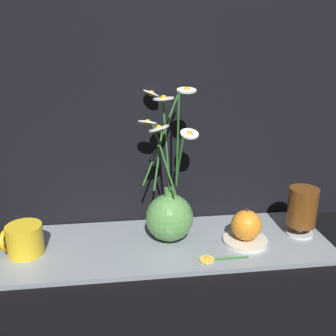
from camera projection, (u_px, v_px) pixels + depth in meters
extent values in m
plane|color=black|center=(167.00, 247.00, 0.96)|extent=(6.00, 6.00, 0.00)
cube|color=gray|center=(167.00, 244.00, 0.96)|extent=(0.83, 0.27, 0.01)
cube|color=black|center=(159.00, 20.00, 0.93)|extent=(1.33, 0.02, 1.10)
sphere|color=#59994C|center=(169.00, 217.00, 0.95)|extent=(0.12, 0.12, 0.12)
cylinder|color=#59994C|center=(169.00, 195.00, 0.93)|extent=(0.03, 0.03, 0.03)
cylinder|color=#336B2D|center=(159.00, 156.00, 0.91)|extent=(0.04, 0.06, 0.16)
cylinder|color=white|center=(148.00, 123.00, 0.90)|extent=(0.06, 0.06, 0.02)
sphere|color=gold|center=(148.00, 123.00, 0.90)|extent=(0.02, 0.02, 0.02)
cylinder|color=#336B2D|center=(178.00, 141.00, 0.89)|extent=(0.01, 0.04, 0.24)
cylinder|color=white|center=(187.00, 90.00, 0.86)|extent=(0.05, 0.05, 0.01)
sphere|color=gold|center=(187.00, 90.00, 0.86)|extent=(0.02, 0.02, 0.02)
cylinder|color=#336B2D|center=(160.00, 141.00, 0.94)|extent=(0.10, 0.04, 0.22)
cylinder|color=white|center=(151.00, 93.00, 0.94)|extent=(0.05, 0.05, 0.02)
sphere|color=gold|center=(151.00, 93.00, 0.94)|extent=(0.01, 0.01, 0.01)
cylinder|color=#336B2D|center=(167.00, 146.00, 0.88)|extent=(0.02, 0.02, 0.23)
cylinder|color=white|center=(163.00, 98.00, 0.84)|extent=(0.07, 0.07, 0.01)
sphere|color=gold|center=(163.00, 98.00, 0.84)|extent=(0.02, 0.02, 0.02)
cylinder|color=#336B2D|center=(164.00, 160.00, 0.88)|extent=(0.06, 0.04, 0.17)
cylinder|color=white|center=(159.00, 129.00, 0.83)|extent=(0.06, 0.06, 0.02)
sphere|color=gold|center=(159.00, 129.00, 0.83)|extent=(0.02, 0.02, 0.02)
cylinder|color=#336B2D|center=(179.00, 162.00, 0.91)|extent=(0.02, 0.06, 0.14)
cylinder|color=white|center=(189.00, 134.00, 0.90)|extent=(0.05, 0.05, 0.02)
sphere|color=gold|center=(189.00, 134.00, 0.90)|extent=(0.02, 0.02, 0.02)
cylinder|color=yellow|center=(25.00, 240.00, 0.90)|extent=(0.09, 0.09, 0.07)
torus|color=yellow|center=(4.00, 241.00, 0.89)|extent=(0.01, 0.05, 0.05)
cylinder|color=silver|center=(299.00, 232.00, 1.00)|extent=(0.07, 0.07, 0.01)
cylinder|color=silver|center=(299.00, 228.00, 1.00)|extent=(0.02, 0.02, 0.02)
cylinder|color=brown|center=(302.00, 206.00, 0.98)|extent=(0.08, 0.08, 0.10)
cylinder|color=silver|center=(245.00, 240.00, 0.96)|extent=(0.11, 0.11, 0.01)
sphere|color=orange|center=(246.00, 225.00, 0.94)|extent=(0.08, 0.08, 0.08)
cylinder|color=#4C3819|center=(247.00, 210.00, 0.93)|extent=(0.00, 0.00, 0.01)
cylinder|color=#336B2D|center=(228.00, 258.00, 0.88)|extent=(0.10, 0.01, 0.01)
cylinder|color=#EAC64C|center=(207.00, 260.00, 0.88)|extent=(0.04, 0.04, 0.00)
sphere|color=gold|center=(207.00, 258.00, 0.87)|extent=(0.01, 0.01, 0.01)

